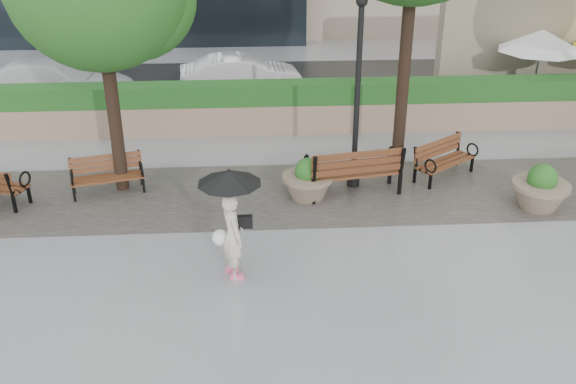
{
  "coord_description": "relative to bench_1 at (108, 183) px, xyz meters",
  "views": [
    {
      "loc": [
        -1.44,
        -9.57,
        6.14
      ],
      "look_at": [
        -0.79,
        0.83,
        1.1
      ],
      "focal_mm": 40.0,
      "sensor_mm": 36.0,
      "label": 1
    }
  ],
  "objects": [
    {
      "name": "ground",
      "position": [
        4.55,
        -3.29,
        -0.24
      ],
      "size": [
        100.0,
        100.0,
        0.0
      ],
      "primitive_type": "plane",
      "color": "gray",
      "rests_on": "ground"
    },
    {
      "name": "cobble_strip",
      "position": [
        4.55,
        -0.29,
        -0.24
      ],
      "size": [
        28.0,
        3.2,
        0.01
      ],
      "primitive_type": "cube",
      "color": "#383330",
      "rests_on": "ground"
    },
    {
      "name": "hedge_wall",
      "position": [
        4.55,
        3.71,
        0.42
      ],
      "size": [
        24.0,
        0.8,
        1.35
      ],
      "color": "#977961",
      "rests_on": "ground"
    },
    {
      "name": "asphalt_street",
      "position": [
        4.55,
        7.71,
        -0.24
      ],
      "size": [
        40.0,
        7.0,
        0.0
      ],
      "primitive_type": "cube",
      "color": "black",
      "rests_on": "ground"
    },
    {
      "name": "bench_1",
      "position": [
        0.0,
        0.0,
        0.0
      ],
      "size": [
        1.63,
        0.97,
        0.82
      ],
      "rotation": [
        0.0,
        0.0,
        0.25
      ],
      "color": "brown",
      "rests_on": "ground"
    },
    {
      "name": "bench_2",
      "position": [
        5.32,
        -0.37,
        0.08
      ],
      "size": [
        2.15,
        1.17,
        1.1
      ],
      "rotation": [
        0.0,
        0.0,
        3.32
      ],
      "color": "brown",
      "rests_on": "ground"
    },
    {
      "name": "bench_3",
      "position": [
        7.53,
        0.37,
        0.01
      ],
      "size": [
        1.65,
        1.44,
        0.85
      ],
      "rotation": [
        0.0,
        0.0,
        0.62
      ],
      "color": "brown",
      "rests_on": "ground"
    },
    {
      "name": "planter_left",
      "position": [
        4.31,
        -0.5,
        0.11
      ],
      "size": [
        1.09,
        1.09,
        0.92
      ],
      "color": "#7F6B56",
      "rests_on": "ground"
    },
    {
      "name": "planter_right",
      "position": [
        9.07,
        -1.28,
        0.14
      ],
      "size": [
        1.17,
        1.17,
        0.98
      ],
      "color": "#7F6B56",
      "rests_on": "ground"
    },
    {
      "name": "lamppost",
      "position": [
        5.39,
        0.05,
        1.58
      ],
      "size": [
        0.28,
        0.28,
        4.15
      ],
      "color": "black",
      "rests_on": "ground"
    },
    {
      "name": "patio_umb_white",
      "position": [
        11.64,
        5.29,
        1.75
      ],
      "size": [
        2.5,
        2.5,
        2.3
      ],
      "color": "black",
      "rests_on": "ground"
    },
    {
      "name": "car_left",
      "position": [
        -2.67,
        6.29,
        0.46
      ],
      "size": [
        4.98,
        2.23,
        1.42
      ],
      "primitive_type": "imported",
      "rotation": [
        0.0,
        0.0,
        1.52
      ],
      "color": "silver",
      "rests_on": "ground"
    },
    {
      "name": "car_right",
      "position": [
        2.88,
        7.1,
        0.39
      ],
      "size": [
        3.95,
        1.77,
        1.26
      ],
      "primitive_type": "imported",
      "rotation": [
        0.0,
        0.0,
        1.69
      ],
      "color": "silver",
      "rests_on": "ground"
    },
    {
      "name": "pedestrian",
      "position": [
        2.76,
        -3.41,
        0.95
      ],
      "size": [
        1.07,
        1.07,
        1.96
      ],
      "rotation": [
        0.0,
        0.0,
        1.93
      ],
      "color": "beige",
      "rests_on": "ground"
    }
  ]
}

